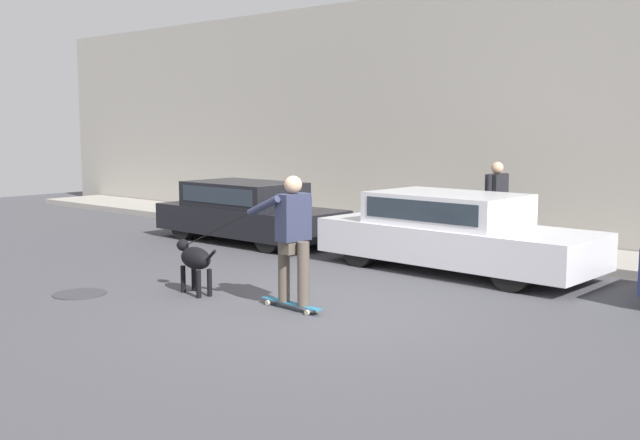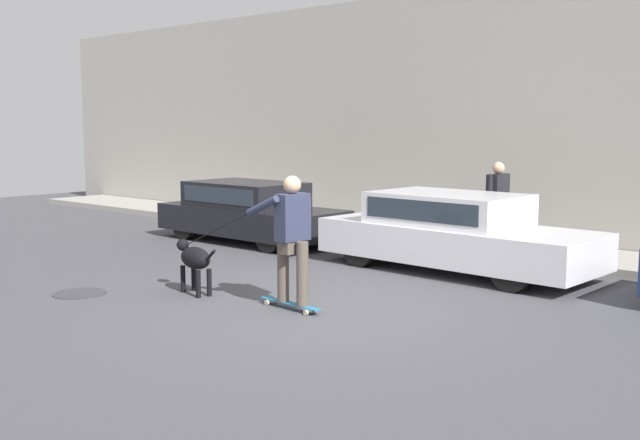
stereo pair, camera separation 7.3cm
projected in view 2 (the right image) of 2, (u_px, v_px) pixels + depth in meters
name	position (u px, v px, depth m)	size (l,w,h in m)	color
ground_plane	(326.00, 310.00, 9.57)	(36.00, 36.00, 0.00)	#47474C
back_wall	(551.00, 114.00, 14.12)	(32.00, 0.30, 5.12)	#ADA89E
sidewalk_curb	(520.00, 251.00, 13.61)	(30.00, 1.87, 0.15)	#A39E93
parked_car_0	(249.00, 212.00, 15.21)	(4.07, 1.70, 1.21)	black
parked_car_1	(454.00, 233.00, 12.08)	(4.60, 1.89, 1.26)	black
dog	(195.00, 259.00, 10.44)	(1.04, 0.43, 0.74)	black
skateboarder	(292.00, 234.00, 9.47)	(2.48, 0.62, 1.72)	beige
pedestrian_with_bag	(498.00, 201.00, 13.42)	(0.24, 0.76, 1.56)	#28282D
manhole_cover	(80.00, 293.00, 10.49)	(0.73, 0.73, 0.01)	#38383D
fire_hydrant	(209.00, 209.00, 17.40)	(0.18, 0.18, 0.79)	#4C5156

